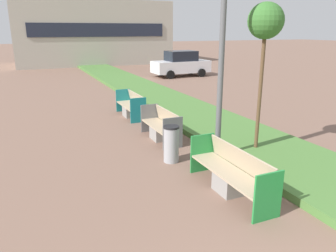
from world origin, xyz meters
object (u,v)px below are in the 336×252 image
Objects in this scene: bench_grey_frame at (161,128)px; street_lamp_post at (224,8)px; bench_teal_frame at (131,107)px; litter_bin at (171,144)px; bench_green_frame at (231,175)px; sapling_tree_near at (266,24)px; parked_car_distant at (181,64)px.

bench_grey_frame is 0.28× the size of street_lamp_post.
bench_teal_frame is 2.07× the size of litter_bin.
bench_grey_frame is (-0.01, 3.84, -0.01)m from bench_green_frame.
bench_teal_frame is at bearing 90.04° from bench_green_frame.
sapling_tree_near is (1.95, -2.20, 3.12)m from bench_grey_frame.
bench_teal_frame is 6.46m from sapling_tree_near.
sapling_tree_near reaches higher than litter_bin.
street_lamp_post is 1.63× the size of parked_car_distant.
parked_car_distant is (6.96, 9.76, 0.55)m from bench_teal_frame.
street_lamp_post reaches higher than bench_green_frame.
sapling_tree_near is at bearing 4.76° from street_lamp_post.
litter_bin is at bearing -117.81° from parked_car_distant.
street_lamp_post is at bearing -113.62° from parked_car_distant.
bench_grey_frame is 0.48× the size of sapling_tree_near.
litter_bin is 16.45m from parked_car_distant.
litter_bin is 0.23× the size of parked_car_distant.
sapling_tree_near is at bearing -109.32° from parked_car_distant.
bench_grey_frame is 4.29m from sapling_tree_near.
bench_green_frame is 0.35× the size of street_lamp_post.
sapling_tree_near is (1.34, 0.11, -0.33)m from street_lamp_post.
bench_green_frame is 6.95m from bench_teal_frame.
sapling_tree_near reaches higher than parked_car_distant.
litter_bin is 0.14× the size of street_lamp_post.
sapling_tree_near is (1.95, -5.31, 3.12)m from bench_teal_frame.
parked_car_distant reaches higher than bench_grey_frame.
litter_bin is 3.54m from street_lamp_post.
sapling_tree_near reaches higher than bench_teal_frame.
sapling_tree_near is (1.95, 1.64, 3.11)m from bench_green_frame.
litter_bin reaches higher than bench_teal_frame.
street_lamp_post is at bearing 68.33° from bench_green_frame.
bench_grey_frame is at bearing -119.33° from parked_car_distant.
bench_green_frame is 18.11m from parked_car_distant.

